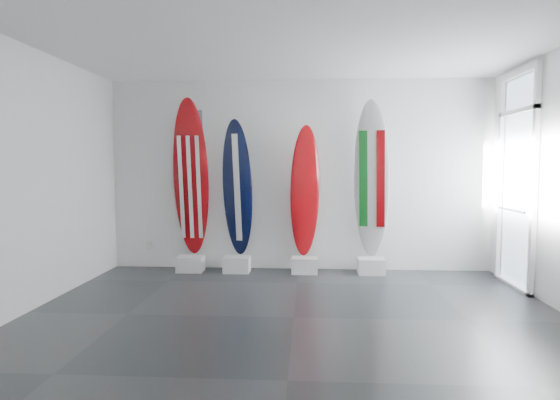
# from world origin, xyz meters

# --- Properties ---
(floor) EXTENTS (6.00, 6.00, 0.00)m
(floor) POSITION_xyz_m (0.00, 0.00, 0.00)
(floor) COLOR black
(floor) RESTS_ON ground
(ceiling) EXTENTS (6.00, 6.00, 0.00)m
(ceiling) POSITION_xyz_m (0.00, 0.00, 3.00)
(ceiling) COLOR white
(ceiling) RESTS_ON wall_back
(wall_back) EXTENTS (6.00, 0.00, 6.00)m
(wall_back) POSITION_xyz_m (0.00, 2.50, 1.50)
(wall_back) COLOR white
(wall_back) RESTS_ON ground
(wall_front) EXTENTS (6.00, 0.00, 6.00)m
(wall_front) POSITION_xyz_m (0.00, -2.50, 1.50)
(wall_front) COLOR white
(wall_front) RESTS_ON ground
(wall_left) EXTENTS (0.00, 5.00, 5.00)m
(wall_left) POSITION_xyz_m (-3.00, 0.00, 1.50)
(wall_left) COLOR white
(wall_left) RESTS_ON ground
(display_block_usa) EXTENTS (0.40, 0.30, 0.24)m
(display_block_usa) POSITION_xyz_m (-1.69, 2.18, 0.12)
(display_block_usa) COLOR white
(display_block_usa) RESTS_ON floor
(surfboard_usa) EXTENTS (0.57, 0.40, 2.46)m
(surfboard_usa) POSITION_xyz_m (-1.69, 2.28, 1.46)
(surfboard_usa) COLOR maroon
(surfboard_usa) RESTS_ON display_block_usa
(display_block_navy) EXTENTS (0.40, 0.30, 0.24)m
(display_block_navy) POSITION_xyz_m (-0.96, 2.18, 0.12)
(display_block_navy) COLOR white
(display_block_navy) RESTS_ON floor
(surfboard_navy) EXTENTS (0.54, 0.42, 2.13)m
(surfboard_navy) POSITION_xyz_m (-0.96, 2.28, 1.30)
(surfboard_navy) COLOR black
(surfboard_navy) RESTS_ON display_block_navy
(display_block_swiss) EXTENTS (0.40, 0.30, 0.24)m
(display_block_swiss) POSITION_xyz_m (0.10, 2.18, 0.12)
(display_block_swiss) COLOR white
(display_block_swiss) RESTS_ON floor
(surfboard_swiss) EXTENTS (0.50, 0.34, 2.04)m
(surfboard_swiss) POSITION_xyz_m (0.10, 2.28, 1.25)
(surfboard_swiss) COLOR maroon
(surfboard_swiss) RESTS_ON display_block_swiss
(display_block_italy) EXTENTS (0.40, 0.30, 0.24)m
(display_block_italy) POSITION_xyz_m (1.11, 2.18, 0.12)
(display_block_italy) COLOR white
(display_block_italy) RESTS_ON floor
(surfboard_italy) EXTENTS (0.61, 0.44, 2.42)m
(surfboard_italy) POSITION_xyz_m (1.11, 2.28, 1.44)
(surfboard_italy) COLOR silver
(surfboard_italy) RESTS_ON display_block_italy
(wall_outlet) EXTENTS (0.09, 0.02, 0.13)m
(wall_outlet) POSITION_xyz_m (-2.45, 2.48, 0.35)
(wall_outlet) COLOR silver
(wall_outlet) RESTS_ON wall_back
(glass_door) EXTENTS (0.12, 1.16, 2.85)m
(glass_door) POSITION_xyz_m (2.97, 1.55, 1.43)
(glass_door) COLOR white
(glass_door) RESTS_ON floor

